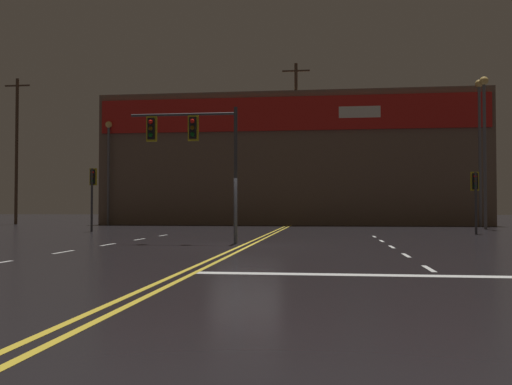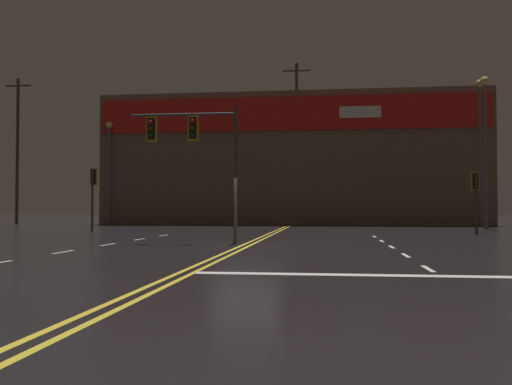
{
  "view_description": "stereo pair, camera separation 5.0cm",
  "coord_description": "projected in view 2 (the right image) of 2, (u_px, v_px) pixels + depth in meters",
  "views": [
    {
      "loc": [
        2.87,
        -20.29,
        1.35
      ],
      "look_at": [
        0.0,
        3.09,
        2.0
      ],
      "focal_mm": 40.0,
      "sensor_mm": 36.0,
      "label": 1
    },
    {
      "loc": [
        2.92,
        -20.29,
        1.35
      ],
      "look_at": [
        0.0,
        3.09,
        2.0
      ],
      "focal_mm": 40.0,
      "sensor_mm": 36.0,
      "label": 2
    }
  ],
  "objects": [
    {
      "name": "traffic_signal_corner_northeast",
      "position": [
        476.0,
        188.0,
        29.77
      ],
      "size": [
        0.42,
        0.36,
        3.26
      ],
      "color": "#38383D",
      "rests_on": "ground"
    },
    {
      "name": "streetlight_median_approach",
      "position": [
        480.0,
        134.0,
        41.29
      ],
      "size": [
        0.56,
        0.56,
        10.71
      ],
      "color": "#59595E",
      "rests_on": "ground"
    },
    {
      "name": "ground_plane",
      "position": [
        245.0,
        246.0,
        20.45
      ],
      "size": [
        200.0,
        200.0,
        0.0
      ],
      "primitive_type": "plane",
      "color": "black"
    },
    {
      "name": "traffic_signal_median",
      "position": [
        191.0,
        140.0,
        22.02
      ],
      "size": [
        4.22,
        0.36,
        5.24
      ],
      "color": "#38383D",
      "rests_on": "ground"
    },
    {
      "name": "streetlight_far_left",
      "position": [
        485.0,
        132.0,
        36.6
      ],
      "size": [
        0.56,
        0.56,
        9.85
      ],
      "color": "#59595E",
      "rests_on": "ground"
    },
    {
      "name": "traffic_signal_corner_northwest",
      "position": [
        93.0,
        185.0,
        32.95
      ],
      "size": [
        0.42,
        0.36,
        3.67
      ],
      "color": "#38383D",
      "rests_on": "ground"
    },
    {
      "name": "utility_pole_row",
      "position": [
        276.0,
        146.0,
        45.47
      ],
      "size": [
        46.31,
        0.26,
        12.92
      ],
      "color": "#4C3828",
      "rests_on": "ground"
    },
    {
      "name": "streetlight_near_left",
      "position": [
        109.0,
        158.0,
        46.5
      ],
      "size": [
        0.56,
        0.56,
        8.47
      ],
      "color": "#59595E",
      "rests_on": "ground"
    },
    {
      "name": "road_markings",
      "position": [
        269.0,
        249.0,
        18.64
      ],
      "size": [
        15.28,
        60.0,
        0.01
      ],
      "color": "gold",
      "rests_on": "ground"
    },
    {
      "name": "building_backdrop",
      "position": [
        293.0,
        162.0,
        49.96
      ],
      "size": [
        31.42,
        10.23,
        10.71
      ],
      "color": "brown",
      "rests_on": "ground"
    }
  ]
}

